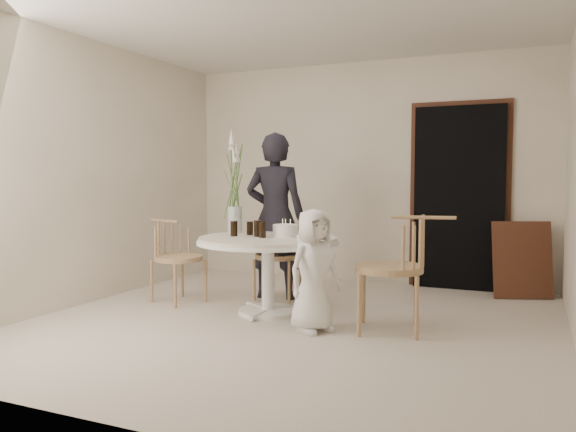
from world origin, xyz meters
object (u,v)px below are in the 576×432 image
at_px(girl, 275,216).
at_px(boy, 314,270).
at_px(flower_vase, 235,189).
at_px(chair_right, 406,256).
at_px(chair_left, 171,248).
at_px(chair_far, 281,246).
at_px(table, 268,249).
at_px(birthday_cake, 285,230).

distance_m(girl, boy, 1.40).
bearing_deg(flower_vase, chair_right, -11.39).
xyz_separation_m(girl, flower_vase, (-0.26, -0.41, 0.29)).
relative_size(chair_left, boy, 0.83).
relative_size(chair_right, chair_left, 1.16).
bearing_deg(boy, girl, 68.66).
height_order(chair_far, boy, boy).
bearing_deg(girl, table, 100.33).
height_order(girl, boy, girl).
bearing_deg(boy, chair_right, -38.34).
height_order(chair_far, girl, girl).
bearing_deg(chair_right, chair_left, -106.41).
height_order(chair_right, chair_left, chair_right).
xyz_separation_m(table, boy, (0.62, -0.40, -0.10)).
bearing_deg(birthday_cake, chair_right, -10.19).
distance_m(table, flower_vase, 0.78).
distance_m(chair_left, boy, 1.85).
bearing_deg(boy, table, 87.15).
bearing_deg(birthday_cake, boy, -46.07).
bearing_deg(chair_right, birthday_cake, -111.66).
xyz_separation_m(chair_far, chair_right, (1.53, -0.88, 0.09)).
xyz_separation_m(table, chair_right, (1.33, -0.12, 0.02)).
distance_m(table, chair_right, 1.33).
distance_m(chair_right, boy, 0.77).
relative_size(table, boy, 1.29).
distance_m(boy, birthday_cake, 0.74).
distance_m(chair_left, birthday_cake, 1.32).
xyz_separation_m(chair_far, chair_left, (-0.96, -0.67, 0.01)).
bearing_deg(table, boy, -32.89).
distance_m(table, chair_far, 0.79).
height_order(girl, birthday_cake, girl).
relative_size(birthday_cake, flower_vase, 0.23).
bearing_deg(flower_vase, chair_left, -167.38).
bearing_deg(girl, chair_right, 144.73).
height_order(birthday_cake, flower_vase, flower_vase).
height_order(chair_right, birthday_cake, chair_right).
height_order(chair_right, boy, boy).
bearing_deg(girl, birthday_cake, 114.38).
relative_size(chair_right, birthday_cake, 4.12).
xyz_separation_m(table, chair_far, (-0.20, 0.76, -0.07)).
bearing_deg(birthday_cake, girl, 123.17).
bearing_deg(flower_vase, chair_far, 60.88).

